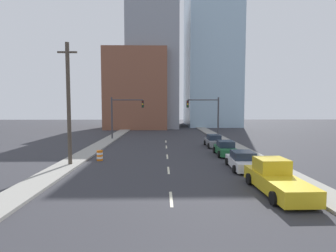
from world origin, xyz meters
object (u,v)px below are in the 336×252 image
at_px(utility_pole_left_mid, 69,104).
at_px(traffic_barrel, 100,155).
at_px(sedan_white, 243,161).
at_px(sedan_gray, 214,141).
at_px(traffic_signal_right, 209,112).
at_px(pickup_truck_yellow, 276,179).
at_px(sedan_green, 225,149).
at_px(traffic_signal_left, 121,112).

distance_m(utility_pole_left_mid, traffic_barrel, 5.63).
relative_size(sedan_white, sedan_gray, 0.99).
distance_m(traffic_signal_right, traffic_barrel, 20.80).
bearing_deg(utility_pole_left_mid, pickup_truck_yellow, -26.52).
relative_size(pickup_truck_yellow, sedan_green, 1.33).
height_order(traffic_signal_left, traffic_signal_right, same).
bearing_deg(pickup_truck_yellow, traffic_signal_right, 87.97).
height_order(pickup_truck_yellow, sedan_gray, pickup_truck_yellow).
bearing_deg(traffic_signal_right, traffic_barrel, -129.41).
distance_m(traffic_signal_left, sedan_white, 23.47).
relative_size(utility_pole_left_mid, sedan_green, 2.34).
xyz_separation_m(traffic_signal_left, traffic_barrel, (0.46, -15.80, -3.76)).
xyz_separation_m(traffic_signal_right, sedan_white, (-0.70, -19.37, -3.58)).
bearing_deg(sedan_gray, traffic_signal_right, 84.68).
bearing_deg(traffic_signal_right, utility_pole_left_mid, -129.63).
xyz_separation_m(traffic_signal_left, traffic_signal_right, (13.45, 0.00, 0.00)).
distance_m(pickup_truck_yellow, sedan_white, 5.86).
distance_m(pickup_truck_yellow, sedan_green, 11.85).
height_order(sedan_green, sedan_gray, sedan_gray).
bearing_deg(traffic_signal_right, sedan_green, -92.73).
bearing_deg(traffic_barrel, traffic_signal_right, 50.59).
distance_m(sedan_green, sedan_gray, 6.01).
height_order(traffic_signal_left, traffic_barrel, traffic_signal_left).
relative_size(traffic_signal_right, utility_pole_left_mid, 0.63).
height_order(sedan_white, sedan_gray, sedan_gray).
xyz_separation_m(traffic_signal_right, sedan_gray, (-0.67, -7.37, -3.55)).
xyz_separation_m(utility_pole_left_mid, sedan_white, (14.24, -1.34, -4.61)).
bearing_deg(traffic_signal_left, utility_pole_left_mid, -94.72).
relative_size(utility_pole_left_mid, pickup_truck_yellow, 1.76).
xyz_separation_m(utility_pole_left_mid, sedan_green, (14.30, 4.66, -4.57)).
distance_m(traffic_signal_left, sedan_green, 18.86).
distance_m(utility_pole_left_mid, sedan_green, 15.72).
relative_size(traffic_barrel, sedan_gray, 0.21).
distance_m(sedan_white, sedan_gray, 12.00).
distance_m(traffic_signal_left, pickup_truck_yellow, 28.56).
xyz_separation_m(traffic_signal_right, traffic_barrel, (-12.99, -15.80, -3.76)).
bearing_deg(sedan_green, traffic_barrel, -167.32).
bearing_deg(sedan_gray, sedan_green, -89.84).
bearing_deg(sedan_green, utility_pole_left_mid, -160.39).
xyz_separation_m(sedan_white, sedan_gray, (0.03, 12.00, 0.03)).
distance_m(sedan_white, sedan_green, 6.00).
xyz_separation_m(pickup_truck_yellow, sedan_green, (-0.11, 11.85, -0.09)).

